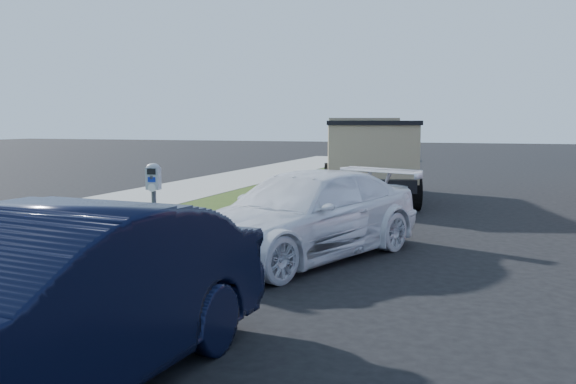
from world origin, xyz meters
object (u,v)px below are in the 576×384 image
(white_wagon, at_px, (307,215))
(dump_truck, at_px, (366,153))
(navy_sedan, at_px, (42,308))
(parking_meter, at_px, (154,191))

(white_wagon, bearing_deg, dump_truck, 117.55)
(white_wagon, xyz_separation_m, dump_truck, (-0.70, 7.81, 0.60))
(navy_sedan, height_order, dump_truck, dump_truck)
(parking_meter, height_order, dump_truck, dump_truck)
(parking_meter, height_order, navy_sedan, parking_meter)
(white_wagon, relative_size, navy_sedan, 1.04)
(parking_meter, relative_size, dump_truck, 0.23)
(white_wagon, bearing_deg, navy_sedan, -71.23)
(white_wagon, height_order, dump_truck, dump_truck)
(parking_meter, xyz_separation_m, dump_truck, (1.01, 9.52, 0.11))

